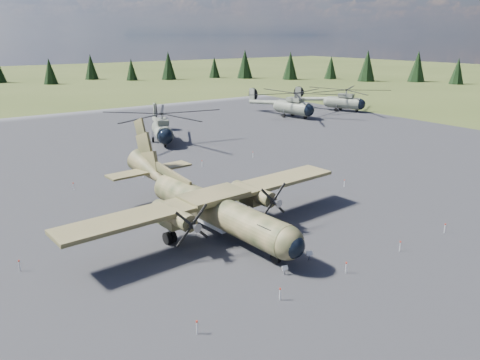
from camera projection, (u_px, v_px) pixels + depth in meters
ground at (217, 220)px, 42.06m from camera, size 500.00×500.00×0.00m
apron at (167, 191)px, 49.85m from camera, size 120.00×120.00×0.04m
transport_plane at (207, 201)px, 39.46m from camera, size 26.37×23.91×8.68m
helicopter_near at (162, 121)px, 70.92m from camera, size 24.01×24.01×4.78m
helicopter_mid at (293, 100)px, 93.40m from camera, size 22.44×24.60×5.03m
helicopter_far at (344, 96)px, 101.15m from camera, size 24.37×24.37×4.76m
info_placard_left at (285, 269)px, 32.32m from camera, size 0.47×0.28×0.70m
info_placard_right at (309, 254)px, 34.36m from camera, size 0.53×0.34×0.77m
barrier_fence at (213, 216)px, 41.59m from camera, size 33.12×29.62×0.85m
treeline at (213, 180)px, 37.21m from camera, size 305.41×308.70×10.98m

